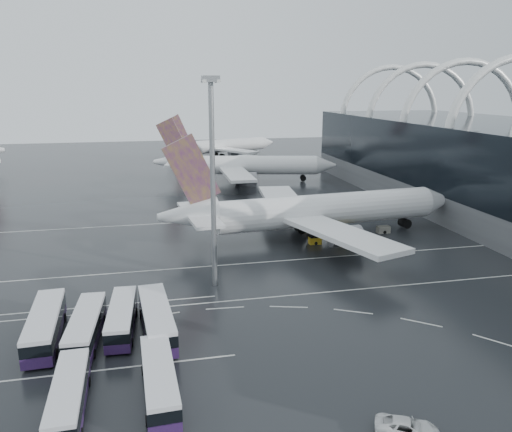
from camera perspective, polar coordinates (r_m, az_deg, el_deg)
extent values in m
plane|color=black|center=(71.93, 3.27, -8.45)|extent=(420.00, 420.00, 0.00)
torus|color=white|center=(134.72, 22.38, 9.20)|extent=(33.80, 1.80, 33.80)
torus|color=white|center=(150.72, 18.28, 10.01)|extent=(33.80, 1.80, 33.80)
torus|color=white|center=(167.35, 14.97, 10.63)|extent=(33.80, 1.80, 33.80)
cube|color=silver|center=(70.16, 3.71, -9.06)|extent=(120.00, 0.25, 0.01)
cube|color=silver|center=(82.74, 1.03, -5.28)|extent=(120.00, 0.25, 0.01)
cube|color=silver|center=(108.94, -2.38, -0.38)|extent=(120.00, 0.25, 0.01)
cube|color=silver|center=(55.65, -17.39, -16.48)|extent=(28.00, 0.25, 0.01)
cube|color=silver|center=(69.85, -16.35, -9.77)|extent=(28.00, 0.25, 0.01)
cylinder|color=white|center=(96.37, 8.14, 0.75)|extent=(43.93, 10.34, 6.05)
cone|color=white|center=(109.47, 19.94, 1.68)|extent=(6.83, 6.64, 6.05)
cone|color=white|center=(87.85, -7.86, 0.11)|extent=(10.98, 7.05, 6.05)
cube|color=#4C1764|center=(86.45, -7.36, 5.12)|extent=(10.06, 1.62, 12.82)
cube|color=white|center=(88.22, -6.53, 0.21)|extent=(6.53, 19.14, 0.52)
cube|color=white|center=(83.48, 9.46, -1.91)|extent=(14.88, 27.05, 0.83)
cube|color=white|center=(106.49, 3.03, 1.86)|extent=(10.12, 26.71, 0.83)
cylinder|color=slate|center=(88.52, 10.13, -2.26)|extent=(6.06, 4.10, 3.55)
cylinder|color=slate|center=(104.80, 5.33, 0.55)|extent=(6.06, 4.10, 3.55)
cube|color=black|center=(95.73, 5.80, -1.86)|extent=(13.11, 7.88, 2.29)
cylinder|color=white|center=(152.12, -0.56, 5.84)|extent=(39.82, 14.27, 5.69)
cone|color=white|center=(153.45, 7.99, 5.78)|extent=(6.99, 6.85, 5.69)
cone|color=white|center=(154.36, -9.81, 6.12)|extent=(10.82, 7.71, 5.69)
cube|color=#4C1764|center=(153.32, -9.56, 8.81)|extent=(9.34, 2.66, 12.06)
cube|color=white|center=(154.03, -9.09, 6.14)|extent=(8.20, 18.19, 0.49)
cube|color=white|center=(140.25, -2.25, 4.84)|extent=(7.18, 24.60, 0.78)
cube|color=white|center=(164.44, -1.87, 6.28)|extent=(16.50, 25.14, 0.78)
cylinder|color=slate|center=(143.83, -1.01, 4.38)|extent=(6.00, 4.44, 3.33)
cylinder|color=slate|center=(161.23, -0.86, 5.49)|extent=(6.00, 4.44, 3.33)
cube|color=black|center=(152.88, -2.03, 4.38)|extent=(12.86, 8.72, 2.16)
cylinder|color=white|center=(207.27, -3.41, 8.05)|extent=(34.92, 17.76, 5.28)
cone|color=white|center=(218.22, 1.28, 8.40)|extent=(7.01, 6.90, 5.28)
cone|color=white|center=(196.98, -9.06, 7.82)|extent=(10.40, 8.23, 5.28)
cube|color=#4C1764|center=(196.70, -8.90, 9.79)|extent=(8.38, 3.69, 11.20)
cube|color=white|center=(197.74, -8.58, 7.87)|extent=(9.76, 16.77, 0.46)
cube|color=white|center=(195.77, -2.64, 7.52)|extent=(17.82, 22.54, 0.73)
cube|color=white|center=(215.47, -5.79, 8.11)|extent=(9.95, 23.50, 0.73)
cylinder|color=slate|center=(200.08, -2.43, 7.20)|extent=(5.79, 4.70, 3.10)
cylinder|color=slate|center=(214.16, -4.73, 7.65)|extent=(5.79, 4.70, 3.10)
cube|color=black|center=(205.92, -4.27, 6.97)|extent=(12.30, 9.39, 2.00)
cube|color=#251440|center=(63.06, -22.88, -12.15)|extent=(3.69, 14.00, 1.17)
cube|color=black|center=(62.52, -23.00, -11.10)|extent=(3.74, 13.72, 1.39)
cube|color=silver|center=(62.14, -23.09, -10.32)|extent=(3.69, 14.00, 0.48)
cylinder|color=black|center=(59.12, -21.94, -14.37)|extent=(0.42, 1.08, 1.07)
cylinder|color=black|center=(59.62, -24.86, -14.44)|extent=(0.42, 1.08, 1.07)
cylinder|color=black|center=(67.01, -21.08, -10.76)|extent=(0.42, 1.08, 1.07)
cylinder|color=black|center=(67.45, -23.63, -10.86)|extent=(0.42, 1.08, 1.07)
cube|color=#251440|center=(61.38, -18.82, -12.58)|extent=(3.58, 13.04, 1.09)
cube|color=black|center=(60.86, -18.91, -11.58)|extent=(3.62, 12.78, 1.29)
cube|color=silver|center=(60.49, -18.98, -10.84)|extent=(3.58, 13.04, 0.45)
cylinder|color=black|center=(57.73, -18.05, -14.78)|extent=(0.40, 1.01, 0.99)
cylinder|color=black|center=(58.24, -20.83, -14.76)|extent=(0.40, 1.01, 0.99)
cylinder|color=black|center=(64.99, -16.99, -11.25)|extent=(0.40, 1.01, 0.99)
cylinder|color=black|center=(65.44, -19.43, -11.27)|extent=(0.40, 1.01, 0.99)
cube|color=#251440|center=(62.52, -15.05, -11.79)|extent=(3.34, 12.56, 1.05)
cube|color=black|center=(62.03, -15.12, -10.84)|extent=(3.39, 12.32, 1.24)
cube|color=silver|center=(61.68, -15.17, -10.13)|extent=(3.34, 12.56, 0.43)
cylinder|color=black|center=(59.03, -14.03, -13.80)|extent=(0.38, 0.97, 0.96)
cylinder|color=black|center=(59.33, -16.67, -13.84)|extent=(0.38, 0.97, 0.96)
cylinder|color=black|center=(66.15, -13.56, -10.54)|extent=(0.38, 0.97, 0.96)
cylinder|color=black|center=(66.41, -15.90, -10.60)|extent=(0.38, 0.97, 0.96)
cube|color=#251440|center=(60.88, -11.25, -12.20)|extent=(4.18, 14.12, 1.18)
cube|color=black|center=(60.31, -11.31, -11.11)|extent=(4.22, 13.85, 1.39)
cube|color=silver|center=(59.92, -11.35, -10.30)|extent=(4.18, 14.12, 0.48)
cylinder|color=black|center=(57.27, -9.22, -14.40)|extent=(0.46, 1.10, 1.07)
cylinder|color=black|center=(57.05, -12.28, -14.69)|extent=(0.46, 1.10, 1.07)
cylinder|color=black|center=(65.18, -10.32, -10.70)|extent=(0.46, 1.10, 1.07)
cylinder|color=black|center=(64.98, -12.97, -10.93)|extent=(0.46, 1.10, 1.07)
cube|color=#251440|center=(50.05, -20.54, -19.48)|extent=(2.91, 12.02, 1.01)
cube|color=black|center=(49.45, -20.66, -18.42)|extent=(2.96, 11.78, 1.20)
cube|color=silver|center=(49.03, -20.75, -17.62)|extent=(2.91, 12.02, 0.41)
cylinder|color=black|center=(53.29, -18.60, -17.51)|extent=(0.34, 0.93, 0.92)
cylinder|color=black|center=(53.63, -21.45, -17.57)|extent=(0.34, 0.93, 0.92)
cube|color=#251440|center=(50.00, -10.95, -18.72)|extent=(3.37, 12.70, 1.07)
cube|color=black|center=(49.38, -11.01, -17.59)|extent=(3.41, 12.45, 1.26)
cube|color=silver|center=(48.94, -11.06, -16.75)|extent=(3.37, 12.70, 0.44)
cylinder|color=black|center=(46.98, -8.76, -21.62)|extent=(0.38, 0.98, 0.97)
cylinder|color=black|center=(46.87, -12.29, -21.91)|extent=(0.38, 0.98, 0.97)
cylinder|color=black|center=(53.69, -9.77, -16.62)|extent=(0.38, 0.98, 0.97)
cylinder|color=black|center=(53.59, -12.77, -16.84)|extent=(0.38, 0.98, 0.97)
imported|color=white|center=(46.53, 16.89, -22.17)|extent=(5.79, 4.52, 1.46)
cylinder|color=gray|center=(69.69, -4.95, 3.17)|extent=(0.72, 0.72, 28.78)
cube|color=gray|center=(68.33, -5.22, 15.35)|extent=(2.26, 2.26, 0.82)
cube|color=white|center=(68.33, -5.22, 15.09)|extent=(2.06, 2.06, 0.41)
cube|color=gold|center=(96.49, 10.32, -2.18)|extent=(2.46, 1.46, 1.34)
cube|color=gold|center=(92.60, 6.75, -2.80)|extent=(2.25, 1.33, 1.23)
cube|color=slate|center=(101.98, 14.34, -1.49)|extent=(2.47, 1.46, 1.35)
cube|color=gold|center=(103.62, 6.09, -0.88)|extent=(2.31, 1.37, 1.26)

